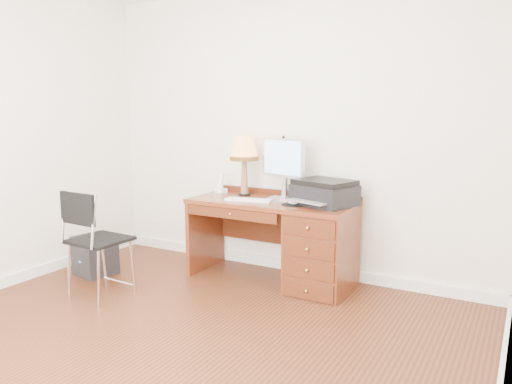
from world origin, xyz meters
The scene contains 12 objects.
ground centered at (0.00, 0.00, 0.00)m, with size 4.00×4.00×0.00m, color #3C1B0D.
room_shell centered at (0.00, 0.63, 0.05)m, with size 4.00×4.00×4.00m.
desk centered at (0.32, 1.40, 0.41)m, with size 1.50×0.67×0.75m.
monitor centered at (0.04, 1.54, 1.10)m, with size 0.48×0.22×0.56m.
keyboard centered at (-0.18, 1.29, 0.76)m, with size 0.42×0.12×0.02m, color white.
mouse_pad centered at (0.26, 1.30, 0.76)m, with size 0.20×0.20×0.04m.
printer centered at (0.49, 1.44, 0.86)m, with size 0.59×0.52×0.22m.
leg_lamp centered at (-0.36, 1.52, 1.17)m, with size 0.28×0.28×0.57m.
phone centered at (-0.64, 1.55, 0.80)m, with size 0.11×0.11×0.19m.
pen_cup centered at (0.15, 1.54, 0.80)m, with size 0.08×0.08×0.10m, color black.
chair centered at (-1.08, 0.28, 0.55)m, with size 0.45×0.46×0.91m.
equipment_box centered at (-1.55, 0.72, 0.19)m, with size 0.32×0.32×0.38m, color black.
Camera 1 is at (2.04, -2.56, 1.57)m, focal length 35.00 mm.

